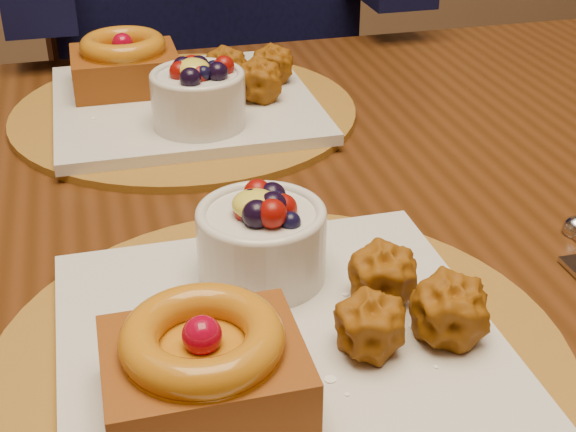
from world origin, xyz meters
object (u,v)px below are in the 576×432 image
object	(u,v)px
place_setting_near	(275,329)
place_setting_far	(181,93)
chair_far	(201,100)
dining_table	(224,279)

from	to	relation	value
place_setting_near	place_setting_far	world-z (taller)	place_setting_far
place_setting_far	chair_far	distance (m)	0.66
dining_table	chair_far	world-z (taller)	chair_far
chair_far	place_setting_near	bearing A→B (deg)	-115.31
place_setting_far	place_setting_near	bearing A→B (deg)	-89.96
dining_table	place_setting_near	size ratio (longest dim) A/B	4.21
dining_table	place_setting_far	bearing A→B (deg)	90.88
dining_table	place_setting_far	world-z (taller)	place_setting_far
place_setting_near	chair_far	distance (m)	1.07
dining_table	chair_far	xyz separation A→B (m)	(0.10, 0.82, -0.14)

